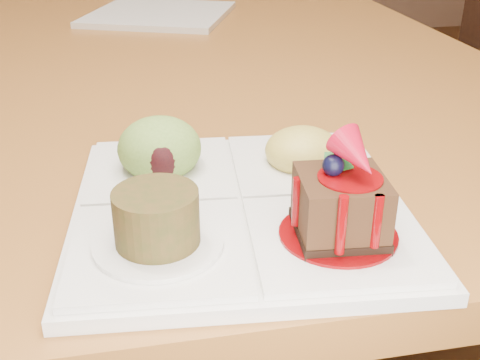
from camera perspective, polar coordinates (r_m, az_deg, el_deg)
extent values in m
plane|color=#582F19|center=(1.57, -5.06, -13.51)|extent=(6.00, 6.00, 0.00)
cube|color=brown|center=(1.24, -6.44, 13.29)|extent=(1.00, 1.80, 0.04)
cylinder|color=brown|center=(2.17, -19.81, 7.49)|extent=(0.06, 0.06, 0.71)
cylinder|color=brown|center=(2.21, 3.54, 9.37)|extent=(0.06, 0.06, 0.71)
cylinder|color=black|center=(1.43, -21.10, -10.36)|extent=(0.03, 0.03, 0.39)
cube|color=black|center=(1.54, 18.74, 2.48)|extent=(0.45, 0.45, 0.04)
cylinder|color=black|center=(1.44, 16.28, -8.96)|extent=(0.03, 0.03, 0.40)
cylinder|color=black|center=(1.85, 18.67, -0.94)|extent=(0.03, 0.03, 0.40)
cylinder|color=black|center=(1.67, 9.67, -2.88)|extent=(0.03, 0.03, 0.40)
cube|color=silver|center=(0.52, 0.00, -2.83)|extent=(0.31, 0.31, 0.01)
cube|color=silver|center=(0.47, 9.24, -5.51)|extent=(0.15, 0.15, 0.01)
cube|color=silver|center=(0.46, -7.71, -6.50)|extent=(0.15, 0.15, 0.01)
cube|color=silver|center=(0.58, -7.50, 0.97)|extent=(0.15, 0.15, 0.01)
cube|color=silver|center=(0.59, 5.95, 1.58)|extent=(0.15, 0.15, 0.01)
cylinder|color=#690306|center=(0.47, 9.27, -5.07)|extent=(0.09, 0.09, 0.00)
cube|color=black|center=(0.47, 9.30, -4.75)|extent=(0.07, 0.07, 0.01)
cube|color=#361D0F|center=(0.46, 9.53, -2.06)|extent=(0.07, 0.07, 0.04)
cylinder|color=#690306|center=(0.45, 9.74, 0.36)|extent=(0.05, 0.05, 0.00)
sphere|color=black|center=(0.45, 8.83, 1.39)|extent=(0.02, 0.02, 0.02)
cone|color=#A70A21|center=(0.44, 11.03, 2.28)|extent=(0.04, 0.05, 0.04)
cube|color=#134E19|center=(0.46, 9.62, 1.76)|extent=(0.01, 0.02, 0.01)
cube|color=#134E19|center=(0.46, 8.63, 1.80)|extent=(0.02, 0.02, 0.01)
cylinder|color=#690306|center=(0.43, 9.61, -4.25)|extent=(0.01, 0.01, 0.05)
cylinder|color=#690306|center=(0.44, 12.85, -3.86)|extent=(0.01, 0.01, 0.04)
cylinder|color=#690306|center=(0.45, 5.42, -2.07)|extent=(0.01, 0.01, 0.04)
cylinder|color=silver|center=(0.46, -7.74, -5.97)|extent=(0.10, 0.10, 0.00)
cylinder|color=#4B3115|center=(0.45, -7.92, -3.50)|extent=(0.06, 0.06, 0.04)
cylinder|color=#47240F|center=(0.44, -8.04, -1.83)|extent=(0.05, 0.05, 0.00)
ellipsoid|color=olive|center=(0.57, -7.64, 3.01)|extent=(0.08, 0.08, 0.06)
ellipsoid|color=black|center=(0.55, -7.43, 1.93)|extent=(0.04, 0.03, 0.04)
ellipsoid|color=gold|center=(0.59, 6.01, 2.76)|extent=(0.07, 0.07, 0.04)
cube|color=#E14810|center=(0.59, 7.52, 3.57)|extent=(0.02, 0.02, 0.02)
cube|color=#457A1A|center=(0.60, 5.63, 3.69)|extent=(0.02, 0.02, 0.02)
cube|color=#E14810|center=(0.58, 4.27, 3.39)|extent=(0.02, 0.02, 0.02)
cube|color=#457A1A|center=(0.57, 5.37, 2.30)|extent=(0.02, 0.02, 0.02)
cube|color=#E14810|center=(0.58, 7.02, 2.90)|extent=(0.02, 0.02, 0.02)
cube|color=silver|center=(1.33, -7.63, 15.32)|extent=(0.36, 0.36, 0.01)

